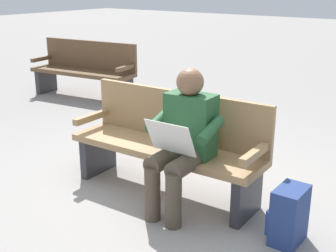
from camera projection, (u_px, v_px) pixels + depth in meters
ground_plane at (165, 192)px, 4.06m from camera, size 40.00×40.00×0.00m
bench_near at (169, 142)px, 3.97m from camera, size 1.82×0.55×0.90m
person_seated at (183, 138)px, 3.58m from camera, size 0.58×0.58×1.18m
backpack at (288, 216)px, 3.23m from camera, size 0.24×0.30×0.43m
bench_far at (85, 69)px, 7.25m from camera, size 1.85×0.71×0.90m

